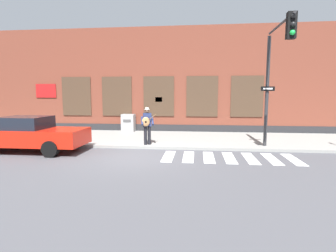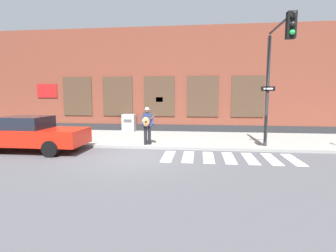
{
  "view_description": "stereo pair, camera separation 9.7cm",
  "coord_description": "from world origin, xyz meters",
  "px_view_note": "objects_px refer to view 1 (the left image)",
  "views": [
    {
      "loc": [
        2.42,
        -9.95,
        2.46
      ],
      "look_at": [
        1.12,
        1.87,
        1.04
      ],
      "focal_mm": 28.0,
      "sensor_mm": 36.0,
      "label": 1
    },
    {
      "loc": [
        2.52,
        -9.94,
        2.46
      ],
      "look_at": [
        1.12,
        1.87,
        1.04
      ],
      "focal_mm": 28.0,
      "sensor_mm": 36.0,
      "label": 2
    }
  ],
  "objects_px": {
    "traffic_light": "(276,65)",
    "utility_box": "(128,123)",
    "busker": "(147,124)",
    "red_car": "(31,134)"
  },
  "relations": [
    {
      "from": "traffic_light",
      "to": "utility_box",
      "type": "xyz_separation_m",
      "value": [
        -7.45,
        5.09,
        -2.98
      ]
    },
    {
      "from": "busker",
      "to": "utility_box",
      "type": "bearing_deg",
      "value": 115.38
    },
    {
      "from": "busker",
      "to": "utility_box",
      "type": "xyz_separation_m",
      "value": [
        -2.03,
        4.28,
        -0.44
      ]
    },
    {
      "from": "traffic_light",
      "to": "busker",
      "type": "bearing_deg",
      "value": 171.43
    },
    {
      "from": "utility_box",
      "to": "red_car",
      "type": "bearing_deg",
      "value": -115.95
    },
    {
      "from": "red_car",
      "to": "traffic_light",
      "type": "bearing_deg",
      "value": 3.64
    },
    {
      "from": "red_car",
      "to": "traffic_light",
      "type": "distance_m",
      "value": 10.66
    },
    {
      "from": "red_car",
      "to": "utility_box",
      "type": "bearing_deg",
      "value": 64.05
    },
    {
      "from": "red_car",
      "to": "utility_box",
      "type": "height_order",
      "value": "red_car"
    },
    {
      "from": "busker",
      "to": "utility_box",
      "type": "height_order",
      "value": "busker"
    }
  ]
}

